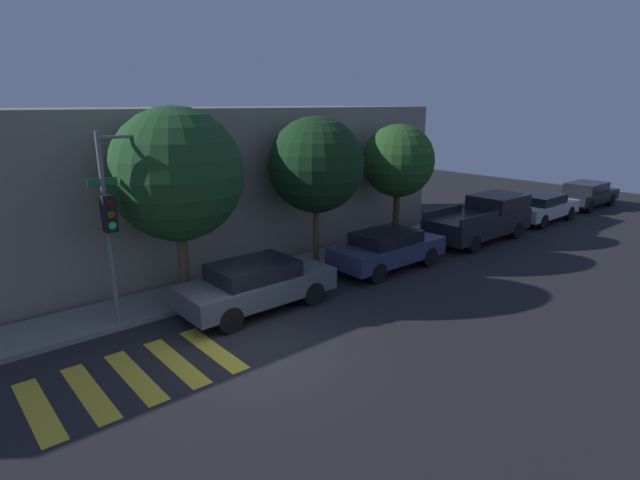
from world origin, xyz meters
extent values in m
plane|color=black|center=(0.00, 0.00, 0.00)|extent=(60.00, 60.00, 0.00)
cube|color=slate|center=(0.00, 4.18, 0.07)|extent=(26.00, 1.97, 0.14)
cube|color=gray|center=(0.00, 8.57, 2.72)|extent=(26.00, 6.00, 5.44)
cube|color=gold|center=(-4.46, 0.80, 0.00)|extent=(0.45, 2.60, 0.00)
cube|color=gold|center=(-3.54, 0.80, 0.00)|extent=(0.45, 2.60, 0.00)
cube|color=gold|center=(-2.61, 0.80, 0.00)|extent=(0.45, 2.60, 0.00)
cube|color=gold|center=(-1.69, 0.80, 0.00)|extent=(0.45, 2.60, 0.00)
cube|color=gold|center=(-0.77, 0.80, 0.00)|extent=(0.45, 2.60, 0.00)
cylinder|color=slate|center=(-2.00, 3.45, 2.49)|extent=(0.12, 0.12, 4.97)
cube|color=black|center=(-2.00, 3.24, 3.05)|extent=(0.30, 0.30, 0.90)
cylinder|color=#4C0C0C|center=(-2.00, 3.08, 3.32)|extent=(0.18, 0.02, 0.18)
cylinder|color=#593D0A|center=(-2.00, 3.08, 3.05)|extent=(0.18, 0.02, 0.18)
cylinder|color=#26E54C|center=(-2.00, 3.08, 2.78)|extent=(0.18, 0.02, 0.18)
cube|color=#19662D|center=(-2.00, 3.45, 3.79)|extent=(0.70, 0.02, 0.18)
cylinder|color=slate|center=(-1.20, 3.45, 4.82)|extent=(1.60, 0.08, 0.08)
sphere|color=#F9E5B2|center=(-0.40, 3.45, 4.72)|extent=(0.36, 0.36, 0.36)
cube|color=#4C5156|center=(1.40, 2.10, 0.65)|extent=(4.39, 1.76, 0.61)
cube|color=black|center=(1.29, 2.10, 1.18)|extent=(2.28, 1.55, 0.44)
cylinder|color=black|center=(2.76, 2.89, 0.34)|extent=(0.69, 0.22, 0.69)
cylinder|color=black|center=(2.76, 1.31, 0.34)|extent=(0.69, 0.22, 0.69)
cylinder|color=black|center=(0.03, 2.89, 0.34)|extent=(0.69, 0.22, 0.69)
cylinder|color=black|center=(0.03, 1.31, 0.34)|extent=(0.69, 0.22, 0.69)
cube|color=#2D3351|center=(6.80, 2.10, 0.65)|extent=(4.30, 1.72, 0.62)
cube|color=black|center=(6.70, 2.10, 1.16)|extent=(2.24, 1.51, 0.40)
cylinder|color=black|center=(8.14, 2.87, 0.34)|extent=(0.69, 0.22, 0.69)
cylinder|color=black|center=(8.14, 1.33, 0.34)|extent=(0.69, 0.22, 0.69)
cylinder|color=black|center=(5.47, 2.87, 0.34)|extent=(0.69, 0.22, 0.69)
cylinder|color=black|center=(5.47, 1.33, 0.34)|extent=(0.69, 0.22, 0.69)
cube|color=black|center=(12.41, 2.10, 0.75)|extent=(5.22, 1.92, 0.82)
cube|color=black|center=(13.84, 2.10, 1.48)|extent=(2.35, 1.77, 0.63)
cube|color=black|center=(11.10, 2.95, 1.30)|extent=(2.61, 0.08, 0.28)
cube|color=black|center=(11.10, 1.25, 1.30)|extent=(2.61, 0.08, 0.28)
cylinder|color=black|center=(14.03, 2.97, 0.34)|extent=(0.69, 0.22, 0.69)
cylinder|color=black|center=(14.03, 1.23, 0.34)|extent=(0.69, 0.22, 0.69)
cylinder|color=black|center=(10.79, 2.97, 0.34)|extent=(0.69, 0.22, 0.69)
cylinder|color=black|center=(10.79, 1.23, 0.34)|extent=(0.69, 0.22, 0.69)
cube|color=#B7BABF|center=(17.84, 2.10, 0.63)|extent=(4.44, 1.82, 0.58)
cube|color=black|center=(17.73, 2.10, 1.13)|extent=(2.31, 1.61, 0.42)
cylinder|color=black|center=(19.22, 2.92, 0.34)|extent=(0.69, 0.22, 0.69)
cylinder|color=black|center=(19.22, 1.28, 0.34)|extent=(0.69, 0.22, 0.69)
cylinder|color=black|center=(16.46, 2.92, 0.34)|extent=(0.69, 0.22, 0.69)
cylinder|color=black|center=(16.46, 1.28, 0.34)|extent=(0.69, 0.22, 0.69)
cube|color=black|center=(23.10, 2.10, 0.62)|extent=(4.57, 1.76, 0.56)
cube|color=black|center=(22.99, 2.10, 1.14)|extent=(2.37, 1.55, 0.48)
cylinder|color=black|center=(24.52, 2.89, 0.34)|extent=(0.69, 0.22, 0.69)
cylinder|color=black|center=(24.52, 1.31, 0.34)|extent=(0.69, 0.22, 0.69)
cylinder|color=black|center=(21.69, 2.89, 0.34)|extent=(0.69, 0.22, 0.69)
cylinder|color=black|center=(21.69, 1.31, 0.34)|extent=(0.69, 0.22, 0.69)
cylinder|color=brown|center=(0.14, 3.99, 1.17)|extent=(0.30, 0.30, 2.34)
sphere|color=#1E4721|center=(0.14, 3.99, 3.72)|extent=(3.69, 3.69, 3.69)
cylinder|color=brown|center=(5.15, 3.99, 1.18)|extent=(0.21, 0.21, 2.36)
sphere|color=#143316|center=(5.15, 3.99, 3.58)|extent=(3.25, 3.25, 3.25)
cylinder|color=#4C3823|center=(9.38, 3.99, 1.17)|extent=(0.26, 0.26, 2.34)
sphere|color=#234C1E|center=(9.38, 3.99, 3.41)|extent=(2.85, 2.85, 2.85)
camera|label=1|loc=(-5.77, -8.93, 5.62)|focal=28.00mm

